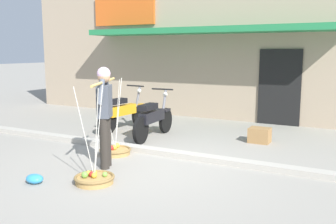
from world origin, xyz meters
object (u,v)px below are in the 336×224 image
fruit_basket_left_side (115,150)px  motorcycle_second_in_row (153,118)px  motorcycle_nearest_shop (123,112)px  fruit_basket_right_side (94,178)px  plastic_litter_bag (35,179)px  fruit_vendor (105,110)px  wooden_crate (260,135)px

fruit_basket_left_side → motorcycle_second_in_row: bearing=91.4°
motorcycle_nearest_shop → fruit_basket_right_side: bearing=-62.0°
motorcycle_nearest_shop → plastic_litter_bag: size_ratio=6.49×
fruit_basket_left_side → fruit_basket_right_side: 1.60m
fruit_basket_right_side → motorcycle_nearest_shop: 3.86m
motorcycle_nearest_shop → motorcycle_second_in_row: size_ratio=1.00×
fruit_vendor → motorcycle_second_in_row: fruit_vendor is taller
wooden_crate → motorcycle_nearest_shop: bearing=-174.8°
plastic_litter_bag → motorcycle_nearest_shop: bearing=105.0°
fruit_vendor → fruit_basket_right_side: fruit_vendor is taller
motorcycle_nearest_shop → plastic_litter_bag: bearing=-75.0°
motorcycle_nearest_shop → fruit_basket_left_side: bearing=-59.6°
fruit_basket_left_side → wooden_crate: 3.13m
fruit_basket_left_side → motorcycle_nearest_shop: 2.28m
fruit_basket_right_side → motorcycle_nearest_shop: fruit_basket_right_side is taller
fruit_basket_left_side → motorcycle_second_in_row: (-0.04, 1.52, 0.38)m
fruit_vendor → motorcycle_nearest_shop: 3.09m
fruit_basket_left_side → wooden_crate: size_ratio=3.30×
fruit_basket_right_side → plastic_litter_bag: bearing=-151.8°
fruit_basket_right_side → plastic_litter_bag: size_ratio=5.18×
motorcycle_nearest_shop → plastic_litter_bag: 3.97m
motorcycle_nearest_shop → wooden_crate: 3.35m
fruit_vendor → wooden_crate: (1.85, 2.97, -0.82)m
motorcycle_second_in_row → plastic_litter_bag: size_ratio=6.51×
motorcycle_nearest_shop → wooden_crate: bearing=5.2°
fruit_basket_left_side → plastic_litter_bag: size_ratio=5.18×
fruit_basket_left_side → fruit_basket_right_side: same height
fruit_basket_right_side → fruit_basket_left_side: bearing=114.7°
fruit_vendor → motorcycle_second_in_row: 2.34m
fruit_vendor → plastic_litter_bag: (-0.45, -1.15, -0.91)m
fruit_basket_left_side → motorcycle_second_in_row: fruit_basket_left_side is taller
fruit_basket_right_side → plastic_litter_bag: (-0.78, -0.42, -0.01)m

